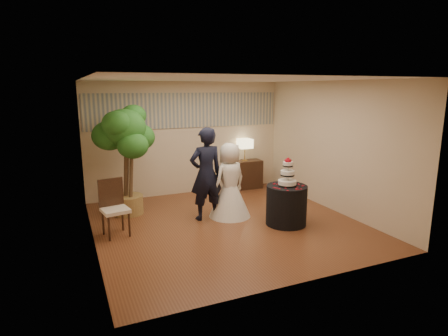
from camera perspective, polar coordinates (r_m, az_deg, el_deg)
name	(u,v)px	position (r m, az deg, el deg)	size (l,w,h in m)	color
floor	(227,224)	(7.51, 0.52, -8.52)	(5.00, 5.00, 0.00)	brown
ceiling	(228,79)	(7.02, 0.56, 13.38)	(5.00, 5.00, 0.00)	white
wall_back	(187,139)	(9.44, -5.64, 4.49)	(5.00, 0.06, 2.80)	beige
wall_front	(305,185)	(5.00, 12.24, -2.60)	(5.00, 0.06, 2.80)	beige
wall_left	(89,165)	(6.55, -19.89, 0.41)	(0.06, 5.00, 2.80)	beige
wall_right	(333,147)	(8.45, 16.26, 3.16)	(0.06, 5.00, 2.80)	beige
mural_border	(187,110)	(9.36, -5.69, 8.73)	(4.90, 0.02, 0.85)	#999A8D
groom	(206,174)	(7.54, -2.76, -0.93)	(0.69, 0.45, 1.89)	black
bride	(230,180)	(7.73, 0.90, -1.86)	(0.87, 0.87, 1.56)	white
cake_table	(286,205)	(7.48, 9.48, -5.59)	(0.79, 0.79, 0.78)	black
wedding_cake	(288,172)	(7.30, 9.66, -0.56)	(0.36, 0.36, 0.56)	white
console	(245,174)	(10.00, 3.15, -1.00)	(0.91, 0.40, 0.75)	black
table_lamp	(245,150)	(9.87, 3.19, 2.78)	(0.33, 0.33, 0.58)	beige
ficus_tree	(126,160)	(8.05, -14.73, 1.20)	(1.12, 1.12, 2.35)	#26631F
side_chair	(115,209)	(7.06, -16.25, -5.95)	(0.47, 0.49, 1.03)	black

